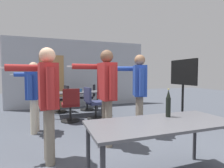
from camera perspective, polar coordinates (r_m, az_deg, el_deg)
back_wall at (r=7.28m, az=-10.61°, el=3.31°), size 5.57×0.12×2.69m
conference_table_near at (r=2.24m, az=15.91°, el=-13.54°), size 1.78×0.75×0.75m
conference_table_far at (r=5.73m, az=-11.28°, el=-3.34°), size 1.60×0.70×0.75m
tv_screen at (r=5.11m, az=22.18°, el=-0.04°), size 0.44×0.96×1.72m
person_near_casual at (r=2.75m, az=-20.42°, el=-3.09°), size 0.84×0.66×1.71m
person_far_watching at (r=3.20m, az=-1.96°, el=-1.29°), size 0.82×0.63×1.76m
person_left_plaid at (r=4.28m, az=-24.23°, el=-2.03°), size 0.71×0.75×1.59m
person_center_tall at (r=3.88m, az=8.75°, el=-0.78°), size 0.73×0.82×1.75m
office_chair_side_rolled at (r=4.98m, az=-13.37°, el=-7.06°), size 0.52×0.55×0.93m
office_chair_far_left at (r=6.49m, az=-7.44°, el=-4.53°), size 0.63×0.59×0.94m
office_chair_near_pushed at (r=5.19m, az=-6.10°, el=-6.55°), size 0.59×0.54×0.94m
office_chair_far_right at (r=6.36m, az=-16.21°, el=-4.96°), size 0.60×0.54×0.92m
beer_bottle at (r=2.46m, az=17.91°, el=-6.12°), size 0.06×0.06×0.38m
drink_cup at (r=5.71m, az=-10.23°, el=-2.04°), size 0.09×0.09×0.10m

